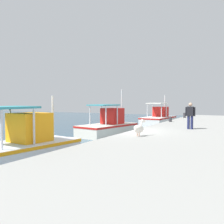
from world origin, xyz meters
name	(u,v)px	position (x,y,z in m)	size (l,w,h in m)	color
quay_pier	(224,144)	(0.00, -5.00, 0.40)	(36.00, 10.00, 0.80)	#9E9E99
fishing_boat_second	(19,149)	(-6.72, 1.81, 0.69)	(5.11, 2.83, 2.76)	white
fishing_boat_third	(108,126)	(2.76, 3.02, 0.65)	(5.06, 3.04, 3.39)	silver
fishing_boat_fourth	(159,119)	(11.40, 1.91, 0.66)	(5.03, 2.47, 3.10)	white
pelican	(139,128)	(-2.04, -1.28, 1.20)	(0.97, 0.52, 0.82)	tan
fisherman_standing	(190,115)	(2.31, -2.91, 1.69)	(0.26, 0.60, 1.62)	#1E234C
mooring_bollard_nearest	(170,120)	(6.98, -0.45, 0.98)	(0.25, 0.25, 0.35)	#333338
mooring_bollard_second	(185,115)	(12.39, -0.45, 1.05)	(0.25, 0.25, 0.50)	#333338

